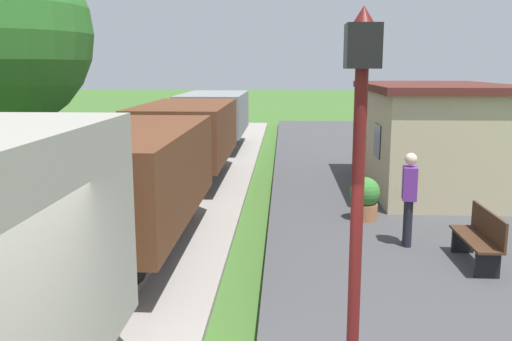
{
  "coord_description": "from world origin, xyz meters",
  "views": [
    {
      "loc": [
        0.5,
        -3.29,
        3.47
      ],
      "look_at": [
        -0.05,
        7.57,
        1.42
      ],
      "focal_mm": 38.87,
      "sensor_mm": 36.0,
      "label": 1
    }
  ],
  "objects_px": {
    "station_hut": "(432,136)",
    "bench_near_hut": "(480,237)",
    "bench_down_platform": "(380,149)",
    "freight_train": "(156,155)",
    "potted_planter": "(365,198)",
    "person_waiting": "(409,196)",
    "lamp_post_near": "(359,147)"
  },
  "relations": [
    {
      "from": "station_hut",
      "to": "bench_near_hut",
      "type": "distance_m",
      "value": 5.94
    },
    {
      "from": "bench_down_platform",
      "to": "station_hut",
      "type": "bearing_deg",
      "value": -80.14
    },
    {
      "from": "freight_train",
      "to": "potted_planter",
      "type": "bearing_deg",
      "value": -9.54
    },
    {
      "from": "person_waiting",
      "to": "lamp_post_near",
      "type": "height_order",
      "value": "lamp_post_near"
    },
    {
      "from": "station_hut",
      "to": "person_waiting",
      "type": "relative_size",
      "value": 3.39
    },
    {
      "from": "freight_train",
      "to": "bench_down_platform",
      "type": "distance_m",
      "value": 8.79
    },
    {
      "from": "bench_near_hut",
      "to": "freight_train",
      "type": "bearing_deg",
      "value": 150.52
    },
    {
      "from": "person_waiting",
      "to": "potted_planter",
      "type": "distance_m",
      "value": 1.87
    },
    {
      "from": "freight_train",
      "to": "lamp_post_near",
      "type": "distance_m",
      "value": 8.57
    },
    {
      "from": "person_waiting",
      "to": "potted_planter",
      "type": "height_order",
      "value": "person_waiting"
    },
    {
      "from": "person_waiting",
      "to": "potted_planter",
      "type": "relative_size",
      "value": 1.87
    },
    {
      "from": "person_waiting",
      "to": "lamp_post_near",
      "type": "distance_m",
      "value": 5.68
    },
    {
      "from": "freight_train",
      "to": "bench_down_platform",
      "type": "bearing_deg",
      "value": 45.66
    },
    {
      "from": "bench_near_hut",
      "to": "lamp_post_near",
      "type": "height_order",
      "value": "lamp_post_near"
    },
    {
      "from": "freight_train",
      "to": "potted_planter",
      "type": "relative_size",
      "value": 28.38
    },
    {
      "from": "bench_down_platform",
      "to": "person_waiting",
      "type": "distance_m",
      "value": 8.84
    },
    {
      "from": "bench_near_hut",
      "to": "bench_down_platform",
      "type": "distance_m",
      "value": 9.73
    },
    {
      "from": "station_hut",
      "to": "bench_near_hut",
      "type": "xyz_separation_m",
      "value": [
        -0.68,
        -5.83,
        -0.93
      ]
    },
    {
      "from": "bench_near_hut",
      "to": "lamp_post_near",
      "type": "relative_size",
      "value": 0.41
    },
    {
      "from": "station_hut",
      "to": "bench_down_platform",
      "type": "xyz_separation_m",
      "value": [
        -0.68,
        3.9,
        -0.93
      ]
    },
    {
      "from": "bench_near_hut",
      "to": "bench_down_platform",
      "type": "relative_size",
      "value": 1.0
    },
    {
      "from": "station_hut",
      "to": "bench_down_platform",
      "type": "relative_size",
      "value": 3.87
    },
    {
      "from": "station_hut",
      "to": "bench_near_hut",
      "type": "bearing_deg",
      "value": -96.63
    },
    {
      "from": "bench_near_hut",
      "to": "potted_planter",
      "type": "relative_size",
      "value": 1.64
    },
    {
      "from": "station_hut",
      "to": "lamp_post_near",
      "type": "xyz_separation_m",
      "value": [
        -3.27,
        -10.07,
        1.15
      ]
    },
    {
      "from": "freight_train",
      "to": "bench_near_hut",
      "type": "bearing_deg",
      "value": -29.48
    },
    {
      "from": "bench_near_hut",
      "to": "bench_down_platform",
      "type": "bearing_deg",
      "value": 90.0
    },
    {
      "from": "station_hut",
      "to": "potted_planter",
      "type": "bearing_deg",
      "value": -124.62
    },
    {
      "from": "bench_near_hut",
      "to": "bench_down_platform",
      "type": "xyz_separation_m",
      "value": [
        0.0,
        9.73,
        0.0
      ]
    },
    {
      "from": "freight_train",
      "to": "bench_near_hut",
      "type": "height_order",
      "value": "freight_train"
    },
    {
      "from": "station_hut",
      "to": "bench_down_platform",
      "type": "bearing_deg",
      "value": 99.86
    },
    {
      "from": "bench_near_hut",
      "to": "lamp_post_near",
      "type": "xyz_separation_m",
      "value": [
        -2.59,
        -4.24,
        2.08
      ]
    }
  ]
}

